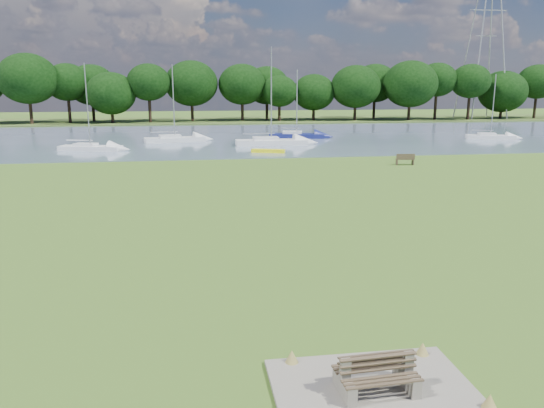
{
  "coord_description": "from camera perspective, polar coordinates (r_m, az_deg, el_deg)",
  "views": [
    {
      "loc": [
        -3.6,
        -23.39,
        6.28
      ],
      "look_at": [
        -0.34,
        -2.0,
        1.4
      ],
      "focal_mm": 35.0,
      "sensor_mm": 36.0,
      "label": 1
    }
  ],
  "objects": [
    {
      "name": "tree_line",
      "position": [
        91.4,
        -8.01,
        12.48
      ],
      "size": [
        137.62,
        8.51,
        10.3
      ],
      "color": "black",
      "rests_on": "far_bank"
    },
    {
      "name": "ground",
      "position": [
        24.49,
        0.09,
        -2.16
      ],
      "size": [
        220.0,
        220.0,
        0.0
      ],
      "primitive_type": "plane",
      "color": "#5C6F2C"
    },
    {
      "name": "river",
      "position": [
        65.79,
        -5.52,
        7.16
      ],
      "size": [
        220.0,
        40.0,
        0.1
      ],
      "primitive_type": "cube",
      "color": "slate",
      "rests_on": "ground"
    },
    {
      "name": "sailboat_5",
      "position": [
        67.91,
        22.4,
        6.85
      ],
      "size": [
        5.61,
        3.06,
        7.44
      ],
      "rotation": [
        0.0,
        0.0,
        -0.3
      ],
      "color": "silver",
      "rests_on": "river"
    },
    {
      "name": "concrete_pad",
      "position": [
        11.83,
        11.08,
        -19.32
      ],
      "size": [
        4.2,
        3.2,
        0.1
      ],
      "primitive_type": "cube",
      "color": "gray",
      "rests_on": "ground"
    },
    {
      "name": "sailboat_3",
      "position": [
        56.55,
        -0.16,
        6.9
      ],
      "size": [
        7.5,
        2.1,
        10.05
      ],
      "rotation": [
        0.0,
        0.0,
        -0.0
      ],
      "color": "silver",
      "rests_on": "river"
    },
    {
      "name": "bench_pair",
      "position": [
        11.62,
        11.17,
        -17.61
      ],
      "size": [
        1.69,
        1.06,
        0.88
      ],
      "rotation": [
        0.0,
        0.0,
        0.06
      ],
      "color": "gray",
      "rests_on": "concrete_pad"
    },
    {
      "name": "sailboat_1",
      "position": [
        60.52,
        -10.47,
        7.03
      ],
      "size": [
        6.81,
        3.14,
        8.38
      ],
      "rotation": [
        0.0,
        0.0,
        0.2
      ],
      "color": "silver",
      "rests_on": "river"
    },
    {
      "name": "pylon",
      "position": [
        108.49,
        22.26,
        18.91
      ],
      "size": [
        6.9,
        4.84,
        31.5
      ],
      "color": "#9B9B9B",
      "rests_on": "far_bank"
    },
    {
      "name": "riverbank_bench",
      "position": [
        43.84,
        14.13,
        4.69
      ],
      "size": [
        1.53,
        0.63,
        0.92
      ],
      "rotation": [
        0.0,
        0.0,
        -0.13
      ],
      "color": "brown",
      "rests_on": "ground"
    },
    {
      "name": "far_bank",
      "position": [
        95.67,
        -6.56,
        8.85
      ],
      "size": [
        220.0,
        20.0,
        0.4
      ],
      "primitive_type": "cube",
      "color": "#4C6626",
      "rests_on": "ground"
    },
    {
      "name": "sailboat_4",
      "position": [
        54.77,
        -19.03,
        5.91
      ],
      "size": [
        6.27,
        3.32,
        8.28
      ],
      "rotation": [
        0.0,
        0.0,
        -0.29
      ],
      "color": "silver",
      "rests_on": "river"
    },
    {
      "name": "kayak",
      "position": [
        50.07,
        -0.42,
        5.73
      ],
      "size": [
        3.21,
        1.71,
        0.31
      ],
      "primitive_type": "cube",
      "rotation": [
        0.0,
        0.0,
        -0.33
      ],
      "color": "#FFF90F",
      "rests_on": "river"
    },
    {
      "name": "sailboat_0",
      "position": [
        64.14,
        2.59,
        7.54
      ],
      "size": [
        6.79,
        3.15,
        7.97
      ],
      "rotation": [
        0.0,
        0.0,
        -0.21
      ],
      "color": "navy",
      "rests_on": "river"
    }
  ]
}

